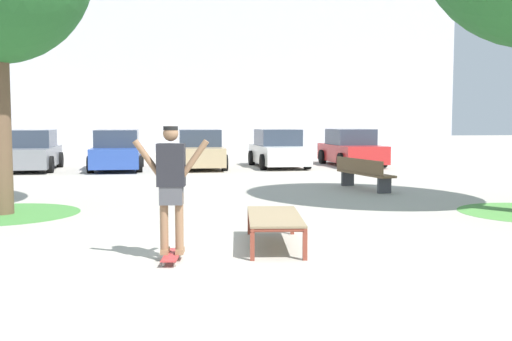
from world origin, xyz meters
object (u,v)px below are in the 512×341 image
(car_red, at_px, (351,149))
(skateboard, at_px, (172,255))
(car_grey, at_px, (31,152))
(car_blue, at_px, (117,151))
(park_bench, at_px, (363,173))
(skate_box, at_px, (274,218))
(skater, at_px, (171,180))
(car_white, at_px, (278,150))
(car_tan, at_px, (200,150))

(car_red, bearing_deg, skateboard, -116.96)
(car_grey, height_order, car_blue, same)
(park_bench, bearing_deg, car_red, 72.77)
(skate_box, relative_size, skateboard, 2.42)
(skater, xyz_separation_m, car_white, (4.88, 15.52, -0.38))
(skateboard, height_order, car_grey, car_grey)
(skater, bearing_deg, car_red, 63.03)
(car_white, height_order, park_bench, car_white)
(skate_box, distance_m, car_red, 16.40)
(car_red, bearing_deg, park_bench, -107.23)
(skater, xyz_separation_m, park_bench, (5.44, 7.45, -0.62))
(car_red, bearing_deg, car_white, -175.82)
(car_blue, bearing_deg, park_bench, -49.20)
(car_grey, relative_size, car_white, 1.00)
(park_bench, bearing_deg, skate_box, -120.05)
(skater, distance_m, car_white, 16.28)
(skateboard, xyz_separation_m, car_tan, (1.75, 15.45, 0.61))
(car_blue, bearing_deg, skater, -84.87)
(skater, relative_size, car_grey, 0.40)
(skater, bearing_deg, skate_box, 24.30)
(car_grey, distance_m, car_blue, 3.15)
(skater, xyz_separation_m, car_grey, (-4.51, 15.64, -0.38))
(park_bench, bearing_deg, car_grey, 140.51)
(car_red, distance_m, park_bench, 8.70)
(car_grey, bearing_deg, skater, -73.92)
(skater, relative_size, car_white, 0.40)
(skater, distance_m, car_blue, 15.41)
(skater, bearing_deg, car_white, 72.54)
(car_blue, xyz_separation_m, car_white, (6.26, 0.18, 0.00))
(skater, xyz_separation_m, car_red, (8.01, 15.75, -0.38))
(car_blue, distance_m, car_red, 9.40)
(skate_box, distance_m, car_blue, 14.94)
(skate_box, xyz_separation_m, car_blue, (-2.91, 14.65, 0.28))
(car_white, distance_m, park_bench, 8.10)
(car_tan, height_order, park_bench, car_tan)
(car_blue, bearing_deg, car_grey, 174.48)
(car_grey, xyz_separation_m, car_tan, (6.26, -0.20, 0.00))
(skater, bearing_deg, park_bench, 53.85)
(car_grey, bearing_deg, skate_box, -68.00)
(car_blue, bearing_deg, skateboard, -84.87)
(car_tan, height_order, car_white, same)
(skateboard, relative_size, car_blue, 0.19)
(skate_box, xyz_separation_m, car_tan, (0.22, 14.76, 0.28))
(car_tan, bearing_deg, car_grey, 178.21)
(skater, height_order, car_blue, skater)
(skater, relative_size, car_red, 0.40)
(skateboard, relative_size, park_bench, 0.34)
(skate_box, bearing_deg, car_tan, 89.14)
(car_grey, distance_m, car_red, 12.53)
(car_grey, bearing_deg, car_tan, -1.79)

